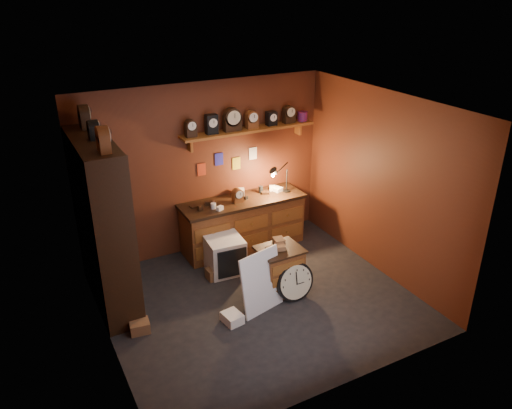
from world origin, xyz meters
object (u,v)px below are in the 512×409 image
Objects in this scene: shelving_unit at (100,218)px; low_cabinet at (280,268)px; big_round_clock at (295,282)px; workbench at (243,221)px.

shelving_unit reaches higher than low_cabinet.
low_cabinet reaches higher than big_round_clock.
shelving_unit is at bearing -167.80° from workbench.
low_cabinet is at bearing -95.27° from workbench.
workbench is at bearing 12.20° from shelving_unit.
shelving_unit is 4.62× the size of big_round_clock.
workbench reaches higher than big_round_clock.
workbench is (2.29, 0.49, -0.78)m from shelving_unit.
low_cabinet is (2.16, -0.90, -0.88)m from shelving_unit.
big_round_clock is (2.25, -1.16, -0.98)m from shelving_unit.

